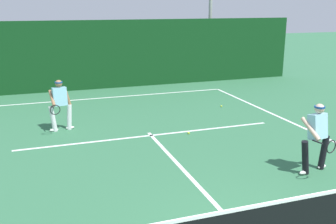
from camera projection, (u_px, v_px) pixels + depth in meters
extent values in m
cube|color=white|center=(115.00, 97.00, 16.04)|extent=(9.36, 0.10, 0.01)
cube|color=white|center=(151.00, 135.00, 11.34)|extent=(7.63, 0.10, 0.01)
cube|color=white|center=(189.00, 176.00, 8.66)|extent=(0.10, 6.40, 0.01)
cube|color=white|center=(275.00, 202.00, 5.47)|extent=(10.08, 0.03, 0.05)
cylinder|color=black|center=(323.00, 152.00, 8.96)|extent=(0.26, 0.19, 0.82)
cylinder|color=black|center=(305.00, 158.00, 8.65)|extent=(0.30, 0.20, 0.82)
ellipsoid|color=white|center=(322.00, 167.00, 9.06)|extent=(0.28, 0.16, 0.09)
ellipsoid|color=white|center=(304.00, 172.00, 8.75)|extent=(0.28, 0.16, 0.09)
cube|color=#9EDBEA|center=(318.00, 126.00, 8.62)|extent=(0.47, 0.38, 0.59)
cylinder|color=beige|center=(324.00, 126.00, 8.75)|extent=(0.25, 0.14, 0.62)
cylinder|color=beige|center=(311.00, 129.00, 8.52)|extent=(0.21, 0.56, 0.45)
sphere|color=beige|center=(320.00, 109.00, 8.52)|extent=(0.22, 0.22, 0.22)
cylinder|color=#19478C|center=(320.00, 107.00, 8.51)|extent=(0.28, 0.28, 0.04)
cylinder|color=black|center=(318.00, 142.00, 8.34)|extent=(0.09, 0.26, 0.03)
torus|color=black|center=(331.00, 147.00, 8.06)|extent=(0.29, 0.09, 0.29)
cylinder|color=silver|center=(69.00, 117.00, 11.82)|extent=(0.21, 0.17, 0.79)
cylinder|color=silver|center=(53.00, 119.00, 11.61)|extent=(0.24, 0.17, 0.79)
ellipsoid|color=white|center=(70.00, 128.00, 11.92)|extent=(0.27, 0.15, 0.09)
ellipsoid|color=white|center=(54.00, 130.00, 11.70)|extent=(0.27, 0.15, 0.09)
cube|color=#8CCCE0|center=(60.00, 96.00, 11.54)|extent=(0.44, 0.32, 0.56)
cylinder|color=#9E704C|center=(67.00, 96.00, 11.64)|extent=(0.24, 0.13, 0.60)
cylinder|color=#9E704C|center=(52.00, 98.00, 11.44)|extent=(0.17, 0.55, 0.43)
sphere|color=#9E704C|center=(59.00, 83.00, 11.43)|extent=(0.21, 0.21, 0.21)
cylinder|color=#19478C|center=(59.00, 82.00, 11.42)|extent=(0.26, 0.26, 0.04)
cylinder|color=black|center=(53.00, 107.00, 11.26)|extent=(0.07, 0.26, 0.03)
torus|color=black|center=(55.00, 110.00, 10.97)|extent=(0.29, 0.07, 0.29)
sphere|color=#D1E033|center=(221.00, 106.00, 14.47)|extent=(0.07, 0.07, 0.07)
sphere|color=#D1E033|center=(189.00, 133.00, 11.46)|extent=(0.07, 0.07, 0.07)
cube|color=#0F3C18|center=(106.00, 55.00, 17.34)|extent=(18.78, 0.12, 3.05)
cylinder|color=#9EA39E|center=(210.00, 15.00, 20.03)|extent=(0.18, 0.18, 6.33)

